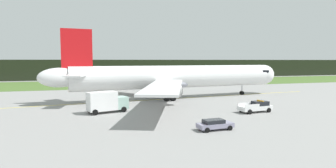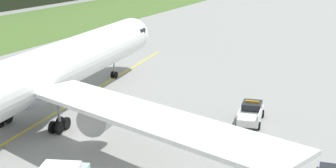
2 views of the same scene
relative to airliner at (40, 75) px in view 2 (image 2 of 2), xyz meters
name	(u,v)px [view 2 (image 2 of 2)]	position (x,y,z in m)	size (l,w,h in m)	color
ground	(86,139)	(-2.95, -6.84, -4.71)	(320.00, 320.00, 0.00)	gray
taxiway_centerline_main	(48,117)	(0.91, 0.09, -4.70)	(73.49, 0.30, 0.01)	yellow
airliner	(40,75)	(0.00, 0.00, 0.00)	(55.24, 53.32, 14.46)	white
ops_pickup_truck	(251,113)	(7.80, -19.49, -3.80)	(5.92, 2.87, 1.94)	white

